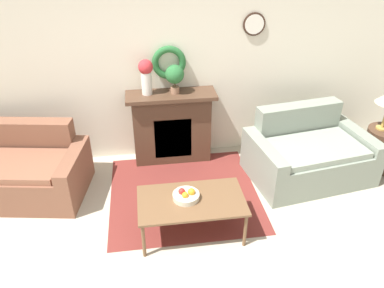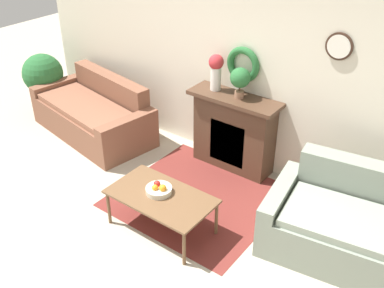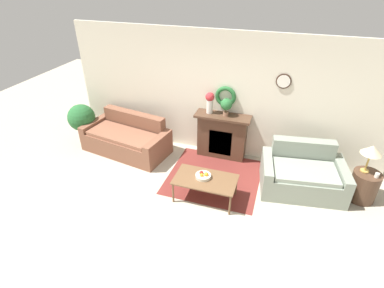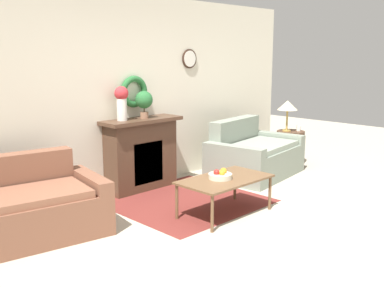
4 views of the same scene
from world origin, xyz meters
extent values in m
plane|color=#ADA38E|center=(0.00, 0.00, 0.00)|extent=(16.00, 16.00, 0.00)
cube|color=maroon|center=(0.14, 1.48, 0.00)|extent=(1.82, 1.74, 0.01)
cube|color=beige|center=(0.00, 2.53, 1.35)|extent=(6.80, 0.06, 2.70)
cylinder|color=#382319|center=(1.19, 2.48, 1.82)|extent=(0.29, 0.02, 0.29)
cylinder|color=white|center=(1.19, 2.47, 1.82)|extent=(0.25, 0.01, 0.25)
torus|color=#286633|center=(0.08, 2.45, 1.38)|extent=(0.44, 0.09, 0.44)
cube|color=#4C3323|center=(0.08, 2.33, 0.48)|extent=(1.05, 0.34, 0.96)
cube|color=black|center=(0.08, 2.17, 0.41)|extent=(0.50, 0.02, 0.58)
cube|color=orange|center=(0.08, 2.16, 0.34)|extent=(0.40, 0.01, 0.32)
cube|color=#4C3323|center=(0.08, 2.29, 0.99)|extent=(1.19, 0.41, 0.05)
cube|color=brown|center=(-2.06, 1.71, 0.22)|extent=(1.70, 0.98, 0.44)
cube|color=brown|center=(-1.98, 2.17, 0.42)|extent=(1.61, 0.47, 0.84)
cube|color=brown|center=(-2.91, 1.96, 0.29)|extent=(0.32, 0.95, 0.58)
cube|color=brown|center=(-1.17, 1.66, 0.29)|extent=(0.32, 0.95, 0.58)
cube|color=brown|center=(-2.06, 1.71, 0.48)|extent=(1.63, 0.91, 0.08)
cube|color=gray|center=(1.84, 1.52, 0.23)|extent=(1.28, 0.94, 0.45)
cube|color=gray|center=(1.77, 2.02, 0.44)|extent=(1.19, 0.39, 0.88)
cube|color=gray|center=(1.16, 1.53, 0.30)|extent=(0.32, 1.01, 0.59)
cube|color=gray|center=(1.84, 1.52, 0.49)|extent=(1.22, 0.87, 0.08)
cube|color=brown|center=(0.14, 0.80, 0.43)|extent=(1.12, 0.64, 0.03)
cylinder|color=brown|center=(-0.38, 0.52, 0.21)|extent=(0.04, 0.04, 0.42)
cylinder|color=brown|center=(0.66, 0.52, 0.21)|extent=(0.04, 0.04, 0.42)
cylinder|color=brown|center=(-0.38, 1.08, 0.21)|extent=(0.04, 0.04, 0.42)
cylinder|color=brown|center=(0.66, 1.08, 0.21)|extent=(0.04, 0.04, 0.42)
cylinder|color=beige|center=(0.09, 0.83, 0.48)|extent=(0.28, 0.28, 0.06)
sphere|color=#B2231E|center=(0.05, 0.85, 0.53)|extent=(0.07, 0.07, 0.07)
sphere|color=orange|center=(0.07, 0.79, 0.52)|extent=(0.07, 0.07, 0.07)
sphere|color=orange|center=(0.15, 0.83, 0.53)|extent=(0.08, 0.08, 0.08)
cylinder|color=silver|center=(-0.22, 2.33, 1.16)|extent=(0.13, 0.13, 0.30)
sphere|color=#B72D33|center=(-0.22, 2.33, 1.38)|extent=(0.19, 0.19, 0.19)
cylinder|color=#8E664C|center=(0.14, 2.31, 1.06)|extent=(0.11, 0.11, 0.09)
cylinder|color=#4C3823|center=(0.14, 2.31, 1.13)|extent=(0.02, 0.02, 0.07)
sphere|color=#286633|center=(0.14, 2.31, 1.27)|extent=(0.24, 0.24, 0.24)
cylinder|color=#8E664C|center=(-3.23, 1.90, 0.09)|extent=(0.25, 0.25, 0.19)
cylinder|color=#4C3823|center=(-3.23, 1.90, 0.28)|extent=(0.04, 0.04, 0.17)
sphere|color=#286633|center=(-3.23, 1.90, 0.63)|extent=(0.64, 0.64, 0.64)
camera|label=1|loc=(-0.28, -2.22, 2.96)|focal=35.00mm
camera|label=2|loc=(2.66, -2.01, 3.34)|focal=42.00mm
camera|label=3|loc=(1.25, -3.32, 3.78)|focal=28.00mm
camera|label=4|loc=(-3.74, -2.58, 1.89)|focal=42.00mm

